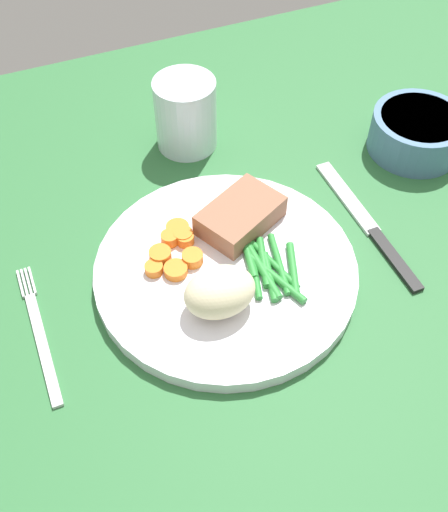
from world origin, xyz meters
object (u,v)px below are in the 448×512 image
(meat_portion, at_px, (240,216))
(knife, at_px, (369,226))
(water_glass, at_px, (186,119))
(salad_bowl, at_px, (417,131))
(dinner_plate, at_px, (224,267))
(fork, at_px, (39,333))

(meat_portion, xyz_separation_m, knife, (0.14, -0.05, -0.03))
(water_glass, relative_size, salad_bowl, 0.79)
(knife, height_order, salad_bowl, salad_bowl)
(dinner_plate, xyz_separation_m, knife, (0.17, -0.00, -0.01))
(water_glass, bearing_deg, dinner_plate, -99.76)
(meat_portion, relative_size, knife, 0.43)
(dinner_plate, distance_m, meat_portion, 0.06)
(fork, relative_size, knife, 0.81)
(fork, xyz_separation_m, water_glass, (0.23, 0.21, 0.04))
(dinner_plate, height_order, knife, dinner_plate)
(dinner_plate, relative_size, fork, 1.62)
(fork, height_order, knife, knife)
(knife, xyz_separation_m, water_glass, (-0.14, 0.21, 0.04))
(meat_portion, bearing_deg, dinner_plate, -130.60)
(dinner_plate, bearing_deg, water_glass, 80.24)
(meat_portion, xyz_separation_m, salad_bowl, (0.26, 0.05, -0.00))
(dinner_plate, bearing_deg, meat_portion, 49.40)
(meat_portion, distance_m, knife, 0.15)
(fork, xyz_separation_m, knife, (0.37, -0.00, -0.00))
(dinner_plate, height_order, salad_bowl, salad_bowl)
(meat_portion, relative_size, water_glass, 0.99)
(water_glass, height_order, salad_bowl, water_glass)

